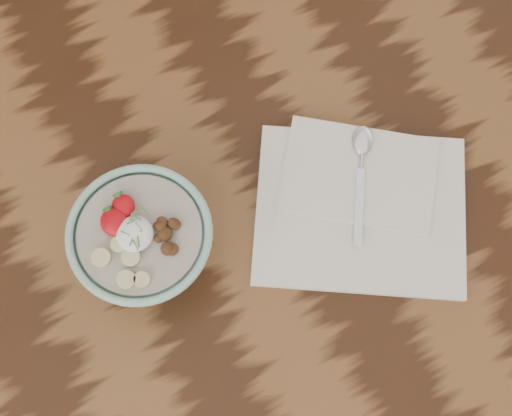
{
  "coord_description": "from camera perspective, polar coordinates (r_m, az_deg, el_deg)",
  "views": [
    {
      "loc": [
        -19.62,
        -31.83,
        168.34
      ],
      "look_at": [
        -7.35,
        -7.97,
        85.77
      ],
      "focal_mm": 50.0,
      "sensor_mm": 36.0,
      "label": 1
    }
  ],
  "objects": [
    {
      "name": "table",
      "position": [
        1.09,
        1.51,
        1.96
      ],
      "size": [
        160.0,
        90.0,
        75.0
      ],
      "color": "black",
      "rests_on": "ground"
    },
    {
      "name": "napkin",
      "position": [
        0.99,
        8.32,
        0.42
      ],
      "size": [
        36.26,
        34.45,
        1.75
      ],
      "rotation": [
        0.0,
        0.0,
        -0.55
      ],
      "color": "silver",
      "rests_on": "table"
    },
    {
      "name": "spoon",
      "position": [
        1.0,
        8.46,
        4.08
      ],
      "size": [
        11.05,
        15.84,
        0.92
      ],
      "rotation": [
        0.0,
        0.0,
        -0.56
      ],
      "color": "silver",
      "rests_on": "napkin"
    },
    {
      "name": "breakfast_bowl",
      "position": [
        0.92,
        -9.0,
        -2.67
      ],
      "size": [
        18.11,
        18.11,
        11.91
      ],
      "rotation": [
        0.0,
        0.0,
        0.18
      ],
      "color": "#89B8A5",
      "rests_on": "table"
    }
  ]
}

